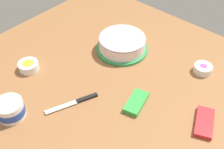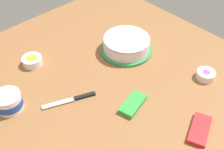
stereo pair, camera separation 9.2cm
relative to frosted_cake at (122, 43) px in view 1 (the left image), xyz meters
The scene contains 8 objects.
ground_plane 0.36m from the frosted_cake, 151.57° to the right, with size 1.54×1.54×0.00m, color #936038.
frosted_cake is the anchor object (origin of this frame).
frosting_tub 0.63m from the frosted_cake, behind, with size 0.12×0.12×0.08m.
spreading_knife 0.42m from the frosted_cake, 167.89° to the right, with size 0.23×0.11×0.01m.
sprinkle_bowl_yellow 0.48m from the frosted_cake, 149.84° to the left, with size 0.10×0.10×0.04m.
sprinkle_bowl_rainbow 0.42m from the frosted_cake, 72.27° to the right, with size 0.09×0.09×0.04m.
candy_box_lower 0.38m from the frosted_cake, 130.70° to the right, with size 0.14×0.06×0.02m, color green.
candy_box_upper 0.57m from the frosted_cake, 104.87° to the right, with size 0.15×0.07×0.02m, color red.
Camera 1 is at (-0.59, -0.56, 0.93)m, focal length 45.49 mm.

